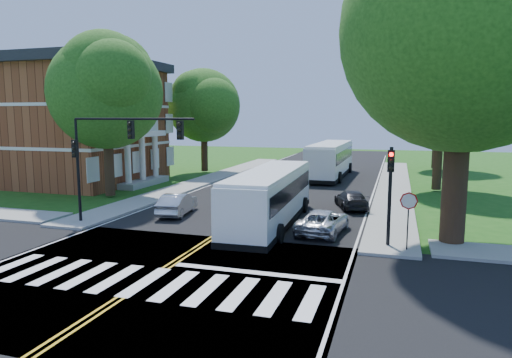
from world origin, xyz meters
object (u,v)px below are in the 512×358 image
at_px(signal_ne, 390,183).
at_px(bus_follow, 330,159).
at_px(bus_lead, 270,196).
at_px(hatchback, 177,204).
at_px(signal_nw, 113,145).
at_px(dark_sedan, 351,199).
at_px(suv, 323,221).

xyz_separation_m(signal_ne, bus_follow, (-5.92, 23.59, -1.20)).
relative_size(bus_lead, hatchback, 2.93).
bearing_deg(signal_ne, signal_nw, -179.95).
bearing_deg(signal_nw, dark_sedan, 36.71).
bearing_deg(suv, dark_sedan, -90.64).
distance_m(bus_lead, suv, 3.31).
relative_size(signal_nw, bus_follow, 0.56).
height_order(signal_nw, bus_lead, signal_nw).
distance_m(suv, dark_sedan, 6.82).
relative_size(signal_nw, bus_lead, 0.61).
xyz_separation_m(hatchback, dark_sedan, (9.82, 5.01, -0.08)).
relative_size(bus_follow, hatchback, 3.24).
bearing_deg(bus_follow, suv, 97.87).
xyz_separation_m(bus_follow, hatchback, (-6.36, -19.96, -1.10)).
distance_m(signal_nw, bus_follow, 25.10).
relative_size(signal_ne, dark_sedan, 1.11).
relative_size(signal_ne, suv, 1.02).
xyz_separation_m(signal_nw, bus_follow, (8.14, 23.60, -2.61)).
distance_m(signal_nw, suv, 11.63).
distance_m(signal_ne, suv, 4.40).
relative_size(bus_lead, bus_follow, 0.91).
xyz_separation_m(signal_ne, hatchback, (-12.28, 3.64, -2.30)).
bearing_deg(dark_sedan, suv, 65.69).
xyz_separation_m(signal_ne, bus_lead, (-6.24, 2.80, -1.37)).
xyz_separation_m(bus_follow, dark_sedan, (3.47, -14.95, -1.18)).
height_order(bus_lead, bus_follow, bus_follow).
distance_m(bus_follow, dark_sedan, 15.39).
height_order(bus_follow, dark_sedan, bus_follow).
xyz_separation_m(signal_nw, hatchback, (1.78, 3.65, -3.71)).
relative_size(signal_ne, bus_lead, 0.38).
xyz_separation_m(signal_ne, dark_sedan, (-2.45, 8.64, -2.38)).
xyz_separation_m(bus_follow, suv, (2.71, -21.73, -1.15)).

